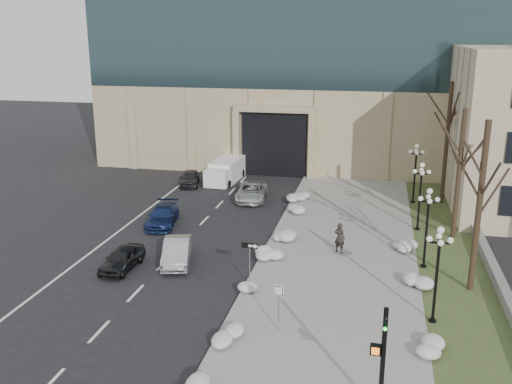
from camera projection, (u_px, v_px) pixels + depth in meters
The scene contains 33 objects.
ground at pixel (226, 374), 22.57m from camera, with size 160.00×160.00×0.00m, color black.
sidewalk at pixel (341, 251), 35.00m from camera, with size 9.00×40.00×0.12m, color gray.
curb at pixel (269, 245), 35.91m from camera, with size 0.30×40.00×0.14m, color gray.
grass_strip at pixel (451, 260), 33.68m from camera, with size 4.00×40.00×0.10m, color #374723.
stone_wall at pixel (482, 246), 35.07m from camera, with size 0.50×30.00×0.70m, color gray.
car_a at pixel (122, 259), 32.37m from camera, with size 1.50×3.72×1.27m, color black.
car_b at pixel (177, 252), 33.23m from camera, with size 1.49×4.27×1.41m, color #ADB0B5.
car_c at pixel (163, 216), 39.78m from camera, with size 1.84×4.52×1.31m, color navy.
car_d at pixel (251, 192), 45.69m from camera, with size 2.24×4.86×1.35m, color silver.
car_e at pixel (190, 178), 50.02m from camera, with size 1.54×3.83×1.30m, color #2A2A2E.
pedestrian at pixel (340, 238), 34.44m from camera, with size 0.69×0.45×1.88m, color black.
box_truck at pixel (226, 171), 51.32m from camera, with size 2.45×6.16×1.92m.
one_way_sign at pixel (252, 251), 29.77m from camera, with size 0.91×0.25×2.45m.
keep_sign at pixel (279, 298), 25.28m from camera, with size 0.49×0.15×2.31m.
traffic_signal at pixel (381, 365), 19.50m from camera, with size 0.72×0.96×4.26m.
snow_clump_b at pixel (231, 336), 24.84m from camera, with size 1.10×1.60×0.36m, color silver.
snow_clump_c at pixel (251, 290), 29.24m from camera, with size 1.10×1.60×0.36m, color silver.
snow_clump_d at pixel (270, 254), 33.88m from camera, with size 1.10×1.60×0.36m, color silver.
snow_clump_e at pixel (282, 235), 37.06m from camera, with size 1.10×1.60×0.36m, color silver.
snow_clump_f at pixel (295, 210), 42.29m from camera, with size 1.10×1.60×0.36m, color silver.
snow_clump_g at pixel (301, 197), 45.62m from camera, with size 1.10×1.60×0.36m, color silver.
snow_clump_h at pixel (425, 348), 23.89m from camera, with size 1.10×1.60×0.36m, color silver.
snow_clump_i at pixel (418, 285), 29.83m from camera, with size 1.10×1.60×0.36m, color silver.
snow_clump_j at pixel (405, 246), 35.12m from camera, with size 1.10×1.60×0.36m, color silver.
snow_clump_k at pixel (296, 198), 45.14m from camera, with size 1.10×1.60×0.36m, color silver.
snow_clump_l at pixel (284, 238), 36.47m from camera, with size 1.10×1.60×0.36m, color silver.
lamppost_a at pixel (438, 262), 25.68m from camera, with size 1.18×1.18×4.76m.
lamppost_b at pixel (428, 218), 31.79m from camera, with size 1.18×1.18×4.76m.
lamppost_c at pixel (421, 187), 37.90m from camera, with size 1.18×1.18×4.76m.
lamppost_d at pixel (416, 166), 44.01m from camera, with size 1.18×1.18×4.76m.
tree_near at pixel (482, 183), 28.24m from camera, with size 3.20×3.20×9.00m.
tree_mid at pixel (461, 156), 35.85m from camera, with size 3.20×3.20×8.50m.
tree_far at pixel (448, 126), 43.19m from camera, with size 3.20×3.20×9.50m.
Camera 1 is at (5.33, -19.03, 13.13)m, focal length 40.00 mm.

